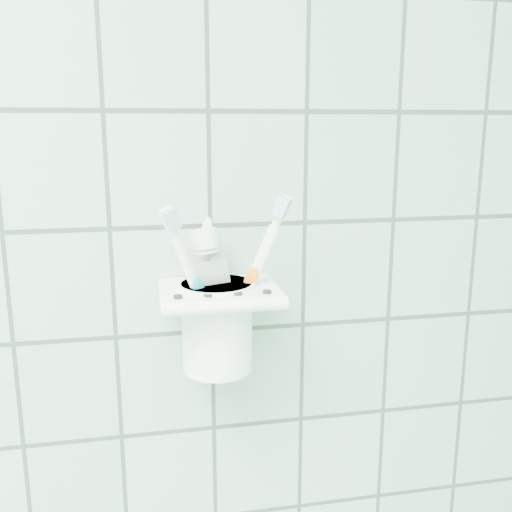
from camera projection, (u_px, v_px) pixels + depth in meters
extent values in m
cube|color=white|center=(215.00, 292.00, 0.64)|extent=(0.05, 0.02, 0.03)
cube|color=white|center=(219.00, 293.00, 0.60)|extent=(0.12, 0.09, 0.01)
cylinder|color=white|center=(225.00, 307.00, 0.55)|extent=(0.12, 0.01, 0.01)
cylinder|color=black|center=(178.00, 297.00, 0.56)|extent=(0.01, 0.01, 0.00)
cylinder|color=black|center=(208.00, 296.00, 0.56)|extent=(0.01, 0.01, 0.00)
cylinder|color=black|center=(238.00, 294.00, 0.57)|extent=(0.01, 0.01, 0.00)
cylinder|color=black|center=(267.00, 292.00, 0.57)|extent=(0.01, 0.01, 0.00)
cylinder|color=white|center=(217.00, 326.00, 0.61)|extent=(0.08, 0.08, 0.10)
cylinder|color=white|center=(217.00, 285.00, 0.60)|extent=(0.08, 0.08, 0.01)
cylinder|color=black|center=(217.00, 285.00, 0.60)|extent=(0.07, 0.07, 0.00)
cylinder|color=white|center=(223.00, 291.00, 0.61)|extent=(0.06, 0.04, 0.15)
cylinder|color=white|center=(222.00, 213.00, 0.59)|extent=(0.02, 0.01, 0.02)
cube|color=silver|center=(222.00, 201.00, 0.58)|extent=(0.02, 0.02, 0.02)
cube|color=white|center=(222.00, 200.00, 0.59)|extent=(0.02, 0.01, 0.02)
ellipsoid|color=teal|center=(223.00, 276.00, 0.60)|extent=(0.02, 0.02, 0.03)
cylinder|color=white|center=(209.00, 278.00, 0.61)|extent=(0.02, 0.06, 0.18)
cylinder|color=white|center=(207.00, 184.00, 0.59)|extent=(0.01, 0.02, 0.03)
cube|color=silver|center=(207.00, 169.00, 0.58)|extent=(0.02, 0.02, 0.03)
cube|color=white|center=(206.00, 169.00, 0.58)|extent=(0.02, 0.02, 0.03)
ellipsoid|color=#D83F72|center=(209.00, 260.00, 0.60)|extent=(0.02, 0.02, 0.03)
cylinder|color=white|center=(219.00, 287.00, 0.62)|extent=(0.07, 0.04, 0.15)
cylinder|color=white|center=(217.00, 204.00, 0.60)|extent=(0.02, 0.01, 0.02)
cube|color=silver|center=(218.00, 192.00, 0.59)|extent=(0.02, 0.02, 0.02)
cube|color=white|center=(217.00, 191.00, 0.59)|extent=(0.02, 0.01, 0.03)
ellipsoid|color=orange|center=(219.00, 271.00, 0.61)|extent=(0.02, 0.02, 0.03)
cube|color=silver|center=(223.00, 309.00, 0.61)|extent=(0.05, 0.03, 0.12)
cube|color=silver|center=(224.00, 356.00, 0.62)|extent=(0.04, 0.02, 0.02)
cone|color=silver|center=(223.00, 253.00, 0.59)|extent=(0.04, 0.04, 0.02)
cylinder|color=white|center=(223.00, 239.00, 0.59)|extent=(0.04, 0.04, 0.03)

